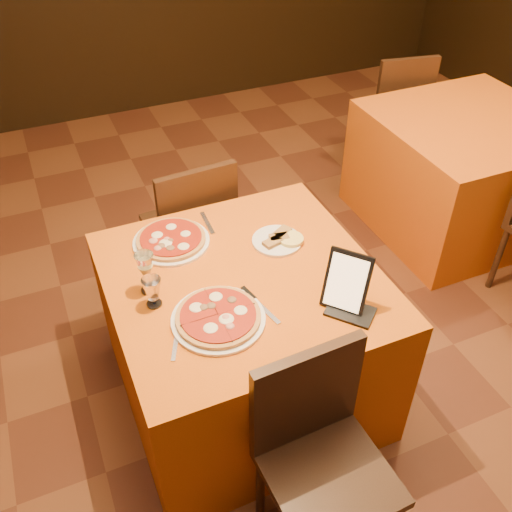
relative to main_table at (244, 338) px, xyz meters
name	(u,v)px	position (x,y,z in m)	size (l,w,h in m)	color
floor	(331,390)	(0.39, -0.17, -0.38)	(6.00, 7.00, 0.01)	#5E2D19
main_table	(244,338)	(0.00, 0.00, 0.00)	(1.10, 1.10, 0.75)	#CE5B0D
side_table	(460,173)	(1.84, 0.77, 0.00)	(1.10, 1.10, 0.75)	#D3580D
chair_main_near	(329,477)	(0.00, -0.79, 0.08)	(0.37, 0.37, 0.91)	black
chair_main_far	(188,226)	(0.00, 0.81, 0.08)	(0.42, 0.42, 0.91)	black
chair_side_far	(390,109)	(1.84, 1.60, 0.08)	(0.47, 0.47, 0.91)	#311D10
pizza_near	(218,318)	(-0.18, -0.20, 0.39)	(0.36, 0.36, 0.03)	white
pizza_far	(171,240)	(-0.21, 0.33, 0.39)	(0.34, 0.34, 0.03)	white
cutlet_dish	(277,240)	(0.23, 0.15, 0.39)	(0.22, 0.22, 0.03)	white
wine_glass	(146,273)	(-0.38, 0.07, 0.47)	(0.06, 0.06, 0.19)	#E9D984
water_glass	(153,292)	(-0.38, -0.01, 0.44)	(0.08, 0.08, 0.13)	white
tablet	(347,282)	(0.30, -0.31, 0.49)	(0.17, 0.01, 0.24)	black
knife	(261,307)	(0.00, -0.19, 0.38)	(0.23, 0.02, 0.01)	silver
fork_near	(175,346)	(-0.37, -0.26, 0.38)	(0.14, 0.02, 0.01)	silver
fork_far	(207,223)	(-0.01, 0.41, 0.38)	(0.18, 0.02, 0.01)	#A8A6AD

